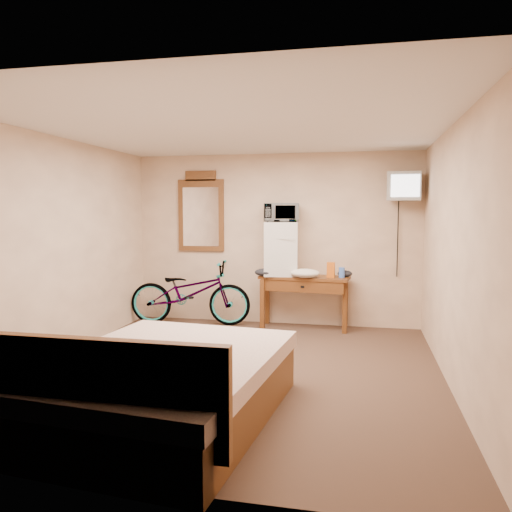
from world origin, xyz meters
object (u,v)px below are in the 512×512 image
microwave (281,213)px  wall_mirror (201,212)px  mini_fridge (281,249)px  bicycle (190,293)px  bed (161,386)px  blue_cup (342,272)px  desk (304,286)px  crt_television (404,186)px

microwave → wall_mirror: (-1.26, 0.21, 0.00)m
mini_fridge → microwave: size_ratio=1.58×
mini_fridge → bicycle: mini_fridge is taller
microwave → bed: (-0.40, -3.43, -1.35)m
microwave → blue_cup: bearing=-18.9°
wall_mirror → bicycle: wall_mirror is taller
blue_cup → bed: (-1.27, -3.34, -0.53)m
bed → desk: bearing=77.5°
microwave → bicycle: size_ratio=0.27×
bicycle → bed: bearing=-170.2°
mini_fridge → microwave: (0.00, 0.00, 0.51)m
mini_fridge → crt_television: 1.88m
wall_mirror → blue_cup: bearing=-8.0°
blue_cup → bicycle: bicycle is taller
desk → microwave: size_ratio=2.67×
crt_television → wall_mirror: wall_mirror is taller
crt_television → bed: 4.32m
desk → microwave: bearing=170.1°
bed → wall_mirror: bearing=103.2°
microwave → blue_cup: 1.20m
microwave → crt_television: size_ratio=0.84×
desk → crt_television: bearing=0.9°
microwave → blue_cup: size_ratio=3.35×
microwave → bicycle: bearing=172.0°
blue_cup → bed: bed is taller
blue_cup → bicycle: size_ratio=0.08×
mini_fridge → desk: bearing=-9.8°
bicycle → microwave: bearing=-91.0°
blue_cup → wall_mirror: wall_mirror is taller
bicycle → crt_television: bearing=-94.4°
crt_television → wall_mirror: (-2.93, 0.25, -0.35)m
blue_cup → wall_mirror: 2.30m
mini_fridge → wall_mirror: bearing=170.5°
bicycle → bed: size_ratio=0.76×
wall_mirror → microwave: bearing=-9.5°
mini_fridge → blue_cup: 0.93m
crt_television → bed: bearing=-121.4°
wall_mirror → bed: 3.98m
desk → bed: size_ratio=0.55×
wall_mirror → mini_fridge: bearing=-9.5°
crt_television → microwave: bearing=178.6°
mini_fridge → bicycle: bearing=-175.1°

